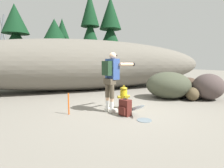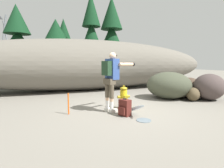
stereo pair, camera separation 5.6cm
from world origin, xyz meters
The scene contains 16 objects.
ground_plane centered at (0.00, 0.00, -0.02)m, with size 56.00×56.00×0.04m, color slate.
dirt_embankment centered at (0.00, 4.41, 1.31)m, with size 14.81×3.20×2.62m, color #666056.
fire_hydrant centered at (-0.02, 0.13, 0.34)m, with size 0.40×0.34×0.74m.
hydrant_water_jet centered at (-0.02, -0.61, 0.15)m, with size 0.37×1.24×0.51m.
utility_worker centered at (-0.47, -0.03, 1.09)m, with size 1.04×0.71×1.72m.
spare_backpack centered at (-0.29, -0.53, 0.22)m, with size 0.35×0.36×0.47m.
boulder_large centered at (2.31, 0.88, 0.53)m, with size 1.72×1.44×1.07m, color #404433.
boulder_mid centered at (3.44, 1.00, 0.40)m, with size 1.04×1.05×0.80m, color #45352A.
boulder_small centered at (3.60, 0.14, 0.50)m, with size 1.22×1.12×1.01m, color #473B39.
boulder_outlier centered at (2.88, 0.21, 0.25)m, with size 0.65×0.49×0.50m, color brown.
pine_tree_far_left centered at (-3.94, 8.83, 3.02)m, with size 2.65×2.65×5.33m.
pine_tree_left centered at (-1.42, 9.39, 2.58)m, with size 2.99×2.99×4.71m.
pine_tree_center centered at (-0.60, 11.87, 3.09)m, with size 2.05×2.05×5.37m.
pine_tree_right centered at (1.36, 9.44, 3.89)m, with size 2.32×2.32×7.00m.
pine_tree_far_right centered at (3.38, 10.08, 3.90)m, with size 2.99×2.99×7.18m.
survey_stake centered at (-1.69, 0.13, 0.30)m, with size 0.04×0.04×0.60m, color #E55914.
Camera 2 is at (-2.22, -4.60, 1.42)m, focal length 27.44 mm.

